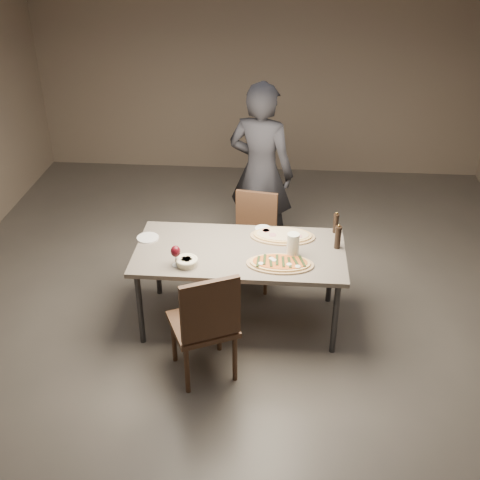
# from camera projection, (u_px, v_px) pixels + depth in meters

# --- Properties ---
(room) EXTENTS (7.00, 7.00, 7.00)m
(room) POSITION_uv_depth(u_px,v_px,m) (240.00, 181.00, 4.82)
(room) COLOR #544E48
(room) RESTS_ON ground
(dining_table) EXTENTS (1.80, 0.90, 0.75)m
(dining_table) POSITION_uv_depth(u_px,v_px,m) (240.00, 256.00, 5.17)
(dining_table) COLOR slate
(dining_table) RESTS_ON ground
(zucchini_pizza) EXTENTS (0.56, 0.31, 0.05)m
(zucchini_pizza) POSITION_uv_depth(u_px,v_px,m) (280.00, 263.00, 4.93)
(zucchini_pizza) COLOR tan
(zucchini_pizza) RESTS_ON dining_table
(ham_pizza) EXTENTS (0.58, 0.32, 0.04)m
(ham_pizza) POSITION_uv_depth(u_px,v_px,m) (283.00, 236.00, 5.33)
(ham_pizza) COLOR tan
(ham_pizza) RESTS_ON dining_table
(bread_basket) EXTENTS (0.19, 0.19, 0.07)m
(bread_basket) POSITION_uv_depth(u_px,v_px,m) (187.00, 261.00, 4.92)
(bread_basket) COLOR beige
(bread_basket) RESTS_ON dining_table
(oil_dish) EXTENTS (0.14, 0.14, 0.02)m
(oil_dish) POSITION_uv_depth(u_px,v_px,m) (263.00, 229.00, 5.45)
(oil_dish) COLOR white
(oil_dish) RESTS_ON dining_table
(pepper_mill_left) EXTENTS (0.05, 0.05, 0.20)m
(pepper_mill_left) POSITION_uv_depth(u_px,v_px,m) (336.00, 223.00, 5.37)
(pepper_mill_left) COLOR black
(pepper_mill_left) RESTS_ON dining_table
(pepper_mill_right) EXTENTS (0.06, 0.06, 0.23)m
(pepper_mill_right) POSITION_uv_depth(u_px,v_px,m) (338.00, 237.00, 5.12)
(pepper_mill_right) COLOR black
(pepper_mill_right) RESTS_ON dining_table
(carafe) EXTENTS (0.10, 0.10, 0.22)m
(carafe) POSITION_uv_depth(u_px,v_px,m) (293.00, 245.00, 5.00)
(carafe) COLOR silver
(carafe) RESTS_ON dining_table
(wine_glass) EXTENTS (0.08, 0.08, 0.18)m
(wine_glass) POSITION_uv_depth(u_px,v_px,m) (176.00, 252.00, 4.87)
(wine_glass) COLOR silver
(wine_glass) RESTS_ON dining_table
(side_plate) EXTENTS (0.19, 0.19, 0.01)m
(side_plate) POSITION_uv_depth(u_px,v_px,m) (148.00, 238.00, 5.31)
(side_plate) COLOR white
(side_plate) RESTS_ON dining_table
(chair_near) EXTENTS (0.64, 0.64, 1.01)m
(chair_near) POSITION_uv_depth(u_px,v_px,m) (206.00, 321.00, 4.59)
(chair_near) COLOR #3F281A
(chair_near) RESTS_ON ground
(chair_far) EXTENTS (0.49, 0.49, 0.91)m
(chair_far) POSITION_uv_depth(u_px,v_px,m) (254.00, 234.00, 5.88)
(chair_far) COLOR #3F281A
(chair_far) RESTS_ON ground
(diner) EXTENTS (0.79, 0.65, 1.88)m
(diner) POSITION_uv_depth(u_px,v_px,m) (261.00, 173.00, 6.09)
(diner) COLOR black
(diner) RESTS_ON ground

